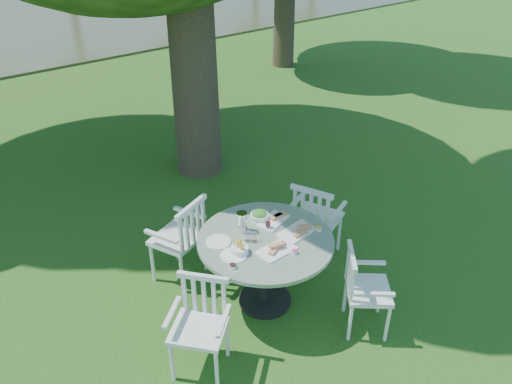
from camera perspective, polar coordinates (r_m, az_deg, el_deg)
ground at (r=6.01m, az=1.20°, el=-7.73°), size 140.00×140.00×0.00m
table at (r=5.05m, az=1.08°, el=-6.85°), size 1.36×1.36×0.83m
chair_ne at (r=5.75m, az=6.66°, el=-2.76°), size 0.62×0.64×1.00m
chair_nw at (r=5.45m, az=-8.19°, el=-4.87°), size 0.65×0.64×1.01m
chair_sw at (r=4.57m, az=-6.26°, el=-13.98°), size 0.63×0.64×0.92m
chair_se at (r=4.97m, az=11.77°, el=-10.36°), size 0.62×0.62×0.90m
tableware at (r=4.96m, az=0.07°, el=-4.64°), size 1.10×0.78×0.22m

